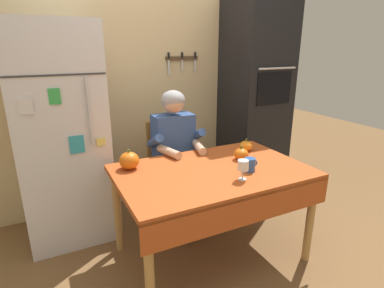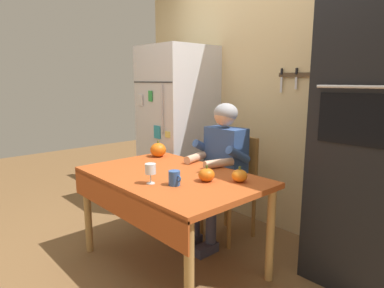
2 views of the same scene
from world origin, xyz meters
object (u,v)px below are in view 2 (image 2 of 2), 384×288
at_px(pumpkin_medium, 207,175).
at_px(coffee_mug, 174,178).
at_px(pumpkin_large, 158,150).
at_px(wall_oven, 368,138).
at_px(wine_glass, 150,169).
at_px(dining_table, 169,185).
at_px(pumpkin_small, 240,176).
at_px(seated_person, 220,161).
at_px(refrigerator, 178,129).
at_px(chair_behind_person, 234,182).

bearing_deg(pumpkin_medium, coffee_mug, -109.88).
bearing_deg(pumpkin_large, wall_oven, 21.15).
bearing_deg(pumpkin_medium, wine_glass, -123.74).
bearing_deg(pumpkin_medium, dining_table, -162.74).
bearing_deg(dining_table, pumpkin_small, 28.70).
bearing_deg(seated_person, wall_oven, 16.38).
bearing_deg(wine_glass, refrigerator, 133.10).
bearing_deg(refrigerator, dining_table, -42.91).
bearing_deg(chair_behind_person, dining_table, -87.48).
relative_size(chair_behind_person, pumpkin_medium, 7.99).
bearing_deg(coffee_mug, dining_table, 150.40).
distance_m(refrigerator, pumpkin_medium, 1.49).
xyz_separation_m(refrigerator, pumpkin_medium, (1.26, -0.79, -0.11)).
bearing_deg(dining_table, pumpkin_large, 150.69).
xyz_separation_m(seated_person, pumpkin_small, (0.51, -0.35, 0.05)).
relative_size(dining_table, pumpkin_medium, 12.02).
bearing_deg(pumpkin_large, seated_person, 30.30).
xyz_separation_m(chair_behind_person, seated_person, (0.00, -0.19, 0.23)).
relative_size(wall_oven, coffee_mug, 19.75).
xyz_separation_m(refrigerator, pumpkin_large, (0.41, -0.58, -0.10)).
relative_size(coffee_mug, wine_glass, 0.75).
distance_m(dining_table, pumpkin_large, 0.64).
relative_size(seated_person, wine_glass, 8.80).
bearing_deg(pumpkin_small, chair_behind_person, 133.34).
bearing_deg(dining_table, wall_oven, 41.31).
height_order(seated_person, coffee_mug, seated_person).
bearing_deg(coffee_mug, pumpkin_large, 150.60).
bearing_deg(wall_oven, wine_glass, -129.80).
bearing_deg(dining_table, seated_person, 93.30).
distance_m(pumpkin_large, pumpkin_small, 1.02).
distance_m(refrigerator, chair_behind_person, 1.00).
distance_m(seated_person, pumpkin_medium, 0.61).
bearing_deg(refrigerator, pumpkin_large, -54.93).
bearing_deg(dining_table, pumpkin_medium, 17.26).
distance_m(wall_oven, dining_table, 1.45).
distance_m(refrigerator, wine_glass, 1.52).
height_order(dining_table, pumpkin_small, pumpkin_small).
relative_size(wall_oven, pumpkin_small, 18.96).
bearing_deg(chair_behind_person, pumpkin_medium, -63.87).
relative_size(refrigerator, dining_table, 1.29).
bearing_deg(seated_person, pumpkin_small, -34.44).
distance_m(wall_oven, coffee_mug, 1.36).
height_order(seated_person, pumpkin_small, seated_person).
distance_m(wall_oven, pumpkin_large, 1.73).
bearing_deg(dining_table, wine_glass, -68.39).
distance_m(wall_oven, seated_person, 1.17).
relative_size(wall_oven, pumpkin_large, 13.87).
xyz_separation_m(coffee_mug, pumpkin_large, (-0.77, 0.43, 0.01)).
distance_m(wall_oven, pumpkin_medium, 1.14).
xyz_separation_m(wall_oven, pumpkin_large, (-1.59, -0.62, -0.25)).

